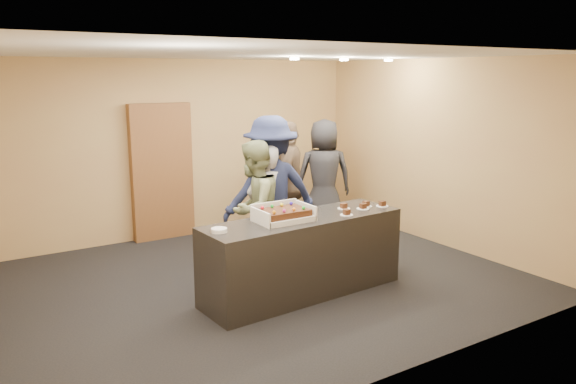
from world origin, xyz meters
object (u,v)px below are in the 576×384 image
at_px(person_sage_man, 254,209).
at_px(person_brown_extra, 289,185).
at_px(storage_cabinet, 162,172).
at_px(person_dark_suit, 324,176).
at_px(cake_box, 283,217).
at_px(plate_stack, 219,230).
at_px(serving_counter, 303,256).
at_px(person_navy_man, 271,192).
at_px(sheet_cake, 284,212).
at_px(person_server_grey, 266,208).

distance_m(person_sage_man, person_brown_extra, 1.22).
bearing_deg(person_brown_extra, person_sage_man, -10.44).
bearing_deg(storage_cabinet, person_sage_man, -79.61).
bearing_deg(person_dark_suit, cake_box, 69.93).
relative_size(plate_stack, person_dark_suit, 0.09).
xyz_separation_m(serving_counter, person_navy_man, (0.22, 1.08, 0.53)).
height_order(sheet_cake, person_dark_suit, person_dark_suit).
bearing_deg(plate_stack, sheet_cake, 1.93).
bearing_deg(person_server_grey, storage_cabinet, -84.20).
relative_size(serving_counter, person_dark_suit, 1.34).
bearing_deg(person_server_grey, person_navy_man, -149.43).
height_order(person_sage_man, person_navy_man, person_navy_man).
relative_size(person_server_grey, person_brown_extra, 0.88).
bearing_deg(person_sage_man, person_navy_man, 178.69).
distance_m(plate_stack, person_navy_man, 1.69).
bearing_deg(serving_counter, person_sage_man, 96.57).
xyz_separation_m(sheet_cake, plate_stack, (-0.79, -0.03, -0.08)).
bearing_deg(person_dark_suit, plate_stack, 61.20).
height_order(serving_counter, storage_cabinet, storage_cabinet).
distance_m(person_brown_extra, person_dark_suit, 0.99).
height_order(person_brown_extra, person_dark_suit, person_brown_extra).
height_order(storage_cabinet, person_navy_man, storage_cabinet).
height_order(sheet_cake, plate_stack, sheet_cake).
bearing_deg(sheet_cake, person_brown_extra, 55.79).
relative_size(storage_cabinet, person_sage_man, 1.21).
relative_size(plate_stack, person_navy_man, 0.08).
distance_m(cake_box, person_dark_suit, 2.80).
distance_m(storage_cabinet, sheet_cake, 3.02).
distance_m(sheet_cake, person_server_grey, 1.02).
xyz_separation_m(person_navy_man, person_brown_extra, (0.60, 0.51, -0.06)).
bearing_deg(cake_box, storage_cabinet, 95.42).
xyz_separation_m(cake_box, person_sage_man, (0.11, 0.84, -0.10)).
bearing_deg(serving_counter, person_navy_man, 75.12).
bearing_deg(storage_cabinet, serving_counter, -79.77).
xyz_separation_m(serving_counter, person_sage_man, (-0.15, 0.86, 0.40)).
distance_m(serving_counter, plate_stack, 1.15).
height_order(serving_counter, person_server_grey, person_server_grey).
xyz_separation_m(storage_cabinet, person_sage_man, (0.39, -2.15, -0.18)).
distance_m(person_sage_man, person_navy_man, 0.45).
height_order(cake_box, person_sage_man, person_sage_man).
relative_size(sheet_cake, person_brown_extra, 0.28).
xyz_separation_m(serving_counter, sheet_cake, (-0.26, 0.00, 0.55)).
bearing_deg(plate_stack, serving_counter, 1.46).
distance_m(sheet_cake, person_sage_man, 0.88).
relative_size(person_sage_man, person_navy_man, 0.86).
distance_m(person_server_grey, person_sage_man, 0.24).
bearing_deg(person_server_grey, sheet_cake, 60.16).
xyz_separation_m(sheet_cake, person_server_grey, (0.33, 0.95, -0.19)).
height_order(plate_stack, person_server_grey, person_server_grey).
height_order(serving_counter, person_sage_man, person_sage_man).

